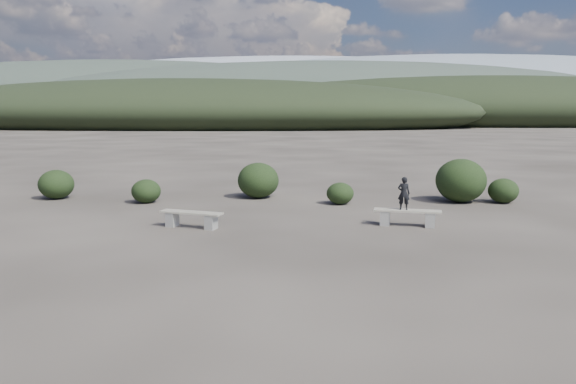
{
  "coord_description": "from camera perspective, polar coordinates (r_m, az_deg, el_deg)",
  "views": [
    {
      "loc": [
        1.29,
        -11.24,
        3.29
      ],
      "look_at": [
        0.38,
        3.5,
        1.1
      ],
      "focal_mm": 35.0,
      "sensor_mm": 36.0,
      "label": 1
    }
  ],
  "objects": [
    {
      "name": "shrub_a",
      "position": [
        20.41,
        -14.22,
        0.08
      ],
      "size": [
        1.03,
        1.03,
        0.84
      ],
      "primitive_type": "ellipsoid",
      "color": "black",
      "rests_on": "ground"
    },
    {
      "name": "shrub_e",
      "position": [
        21.18,
        21.04,
        0.12
      ],
      "size": [
        1.05,
        1.05,
        0.87
      ],
      "primitive_type": "ellipsoid",
      "color": "black",
      "rests_on": "ground"
    },
    {
      "name": "shrub_c",
      "position": [
        19.61,
        5.32,
        -0.14
      ],
      "size": [
        0.95,
        0.95,
        0.76
      ],
      "primitive_type": "ellipsoid",
      "color": "black",
      "rests_on": "ground"
    },
    {
      "name": "bench_left",
      "position": [
        15.89,
        -9.79,
        -2.62
      ],
      "size": [
        1.86,
        0.86,
        0.46
      ],
      "rotation": [
        0.0,
        0.0,
        -0.27
      ],
      "color": "slate",
      "rests_on": "ground"
    },
    {
      "name": "mountain_ridges",
      "position": [
        350.5,
        2.14,
        9.65
      ],
      "size": [
        500.0,
        400.0,
        56.0
      ],
      "color": "black",
      "rests_on": "ground"
    },
    {
      "name": "shrub_d",
      "position": [
        20.84,
        17.15,
        1.12
      ],
      "size": [
        1.77,
        1.77,
        1.55
      ],
      "primitive_type": "ellipsoid",
      "color": "black",
      "rests_on": "ground"
    },
    {
      "name": "shrub_b",
      "position": [
        20.92,
        -3.04,
        1.19
      ],
      "size": [
        1.54,
        1.54,
        1.32
      ],
      "primitive_type": "ellipsoid",
      "color": "black",
      "rests_on": "ground"
    },
    {
      "name": "seated_person",
      "position": [
        16.13,
        11.68,
        -0.13
      ],
      "size": [
        0.37,
        0.27,
        0.94
      ],
      "primitive_type": "imported",
      "rotation": [
        0.0,
        0.0,
        2.99
      ],
      "color": "black",
      "rests_on": "bench_right"
    },
    {
      "name": "bench_right",
      "position": [
        16.23,
        12.03,
        -2.42
      ],
      "size": [
        1.92,
        0.69,
        0.47
      ],
      "rotation": [
        0.0,
        0.0,
        -0.17
      ],
      "color": "slate",
      "rests_on": "ground"
    },
    {
      "name": "shrub_f",
      "position": [
        22.38,
        -22.48,
        0.72
      ],
      "size": [
        1.27,
        1.27,
        1.08
      ],
      "primitive_type": "ellipsoid",
      "color": "black",
      "rests_on": "ground"
    },
    {
      "name": "ground",
      "position": [
        11.79,
        -2.91,
        -7.79
      ],
      "size": [
        1200.0,
        1200.0,
        0.0
      ],
      "primitive_type": "plane",
      "color": "#2B2621",
      "rests_on": "ground"
    }
  ]
}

